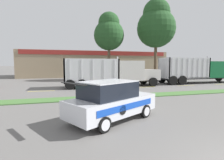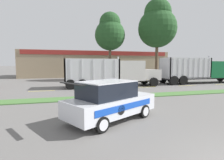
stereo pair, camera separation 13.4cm
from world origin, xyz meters
TOP-DOWN VIEW (x-y plane):
  - grass_verge at (0.00, 10.46)m, footprint 120.00×1.61m
  - centre_line_3 at (-6.30, 15.26)m, footprint 2.40×0.14m
  - centre_line_4 at (-0.90, 15.26)m, footprint 2.40×0.14m
  - centre_line_5 at (4.50, 15.26)m, footprint 2.40×0.14m
  - centre_line_6 at (9.90, 15.26)m, footprint 2.40×0.14m
  - centre_line_7 at (15.30, 15.26)m, footprint 2.40×0.14m
  - dump_truck_lead at (2.15, 16.74)m, footprint 11.00×2.79m
  - dump_truck_mid at (14.52, 17.23)m, footprint 11.46×2.78m
  - rally_car at (-2.22, 5.19)m, footprint 4.63×3.68m
  - store_building_backdrop at (2.56, 37.28)m, footprint 29.82×12.10m
  - tree_behind_left at (11.25, 25.00)m, footprint 6.52×6.52m
  - tree_behind_centre at (2.98, 25.31)m, footprint 4.85×4.85m

SIDE VIEW (x-z plane):
  - centre_line_3 at x=-6.30m, z-range 0.00..0.01m
  - centre_line_4 at x=-0.90m, z-range 0.00..0.01m
  - centre_line_5 at x=4.50m, z-range 0.00..0.01m
  - centre_line_6 at x=9.90m, z-range 0.00..0.01m
  - centre_line_7 at x=15.30m, z-range 0.00..0.01m
  - grass_verge at x=0.00m, z-range 0.00..0.06m
  - rally_car at x=-2.22m, z-range -0.01..1.81m
  - dump_truck_lead at x=2.15m, z-range -0.15..3.22m
  - dump_truck_mid at x=14.52m, z-range -0.21..3.39m
  - store_building_backdrop at x=2.56m, z-range 0.00..5.17m
  - tree_behind_centre at x=2.98m, z-range 2.24..13.07m
  - tree_behind_left at x=11.25m, z-range 2.52..16.06m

